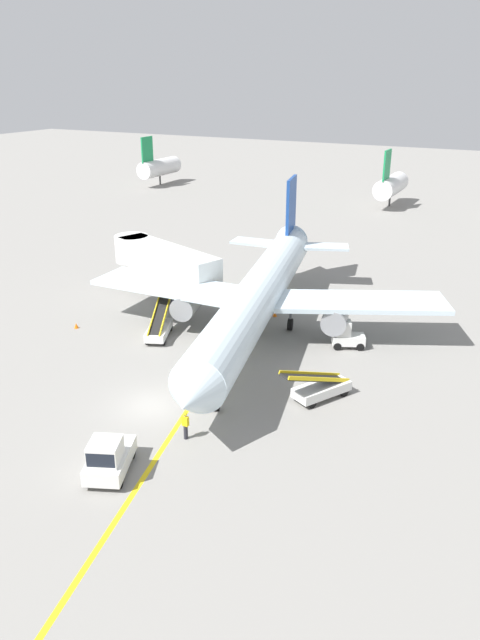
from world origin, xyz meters
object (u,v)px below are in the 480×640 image
(ground_crew_marshaller, at_px, (185,424))
(safety_cone_nose_left, at_px, (275,314))
(safety_cone_nose_right, at_px, (76,326))
(jet_bridge, at_px, (159,258))
(belt_loader_aft_hold, at_px, (320,387))
(baggage_tug_near_wing, at_px, (346,336))
(airliner, at_px, (260,293))
(pushback_tug, at_px, (109,457))
(belt_loader_forward_hold, at_px, (159,327))

(ground_crew_marshaller, bearing_deg, safety_cone_nose_left, 99.50)
(ground_crew_marshaller, distance_m, safety_cone_nose_right, 18.93)
(ground_crew_marshaller, bearing_deg, jet_bridge, 127.59)
(belt_loader_aft_hold, distance_m, ground_crew_marshaller, 9.29)
(jet_bridge, distance_m, safety_cone_nose_right, 10.27)
(baggage_tug_near_wing, bearing_deg, belt_loader_aft_hold, -83.10)
(airliner, bearing_deg, safety_cone_nose_right, -157.46)
(ground_crew_marshaller, bearing_deg, pushback_tug, -110.74)
(safety_cone_nose_left, bearing_deg, belt_loader_forward_hold, -127.64)
(jet_bridge, bearing_deg, belt_loader_forward_hold, -56.34)
(jet_bridge, bearing_deg, belt_loader_aft_hold, -29.82)
(airliner, height_order, safety_cone_nose_right, airliner)
(baggage_tug_near_wing, distance_m, belt_loader_forward_hold, 14.32)
(belt_loader_forward_hold, distance_m, safety_cone_nose_right, 7.12)
(jet_bridge, height_order, safety_cone_nose_right, jet_bridge)
(baggage_tug_near_wing, relative_size, belt_loader_aft_hold, 0.55)
(baggage_tug_near_wing, bearing_deg, ground_crew_marshaller, -104.30)
(baggage_tug_near_wing, distance_m, belt_loader_aft_hold, 8.24)
(ground_crew_marshaller, bearing_deg, belt_loader_forward_hold, 130.15)
(jet_bridge, height_order, baggage_tug_near_wing, jet_bridge)
(airliner, distance_m, pushback_tug, 19.91)
(safety_cone_nose_left, bearing_deg, ground_crew_marshaller, -80.50)
(airliner, bearing_deg, baggage_tug_near_wing, 6.54)
(airliner, relative_size, safety_cone_nose_right, 79.55)
(safety_cone_nose_left, bearing_deg, jet_bridge, -179.48)
(safety_cone_nose_right, bearing_deg, jet_bridge, 80.43)
(safety_cone_nose_right, bearing_deg, safety_cone_nose_left, 36.46)
(pushback_tug, bearing_deg, belt_loader_forward_hold, 116.10)
(pushback_tug, bearing_deg, belt_loader_aft_hold, 61.20)
(safety_cone_nose_left, bearing_deg, safety_cone_nose_right, -143.54)
(pushback_tug, xyz_separation_m, safety_cone_nose_right, (-14.62, 14.09, -0.77))
(belt_loader_forward_hold, height_order, safety_cone_nose_right, belt_loader_forward_hold)
(safety_cone_nose_left, bearing_deg, baggage_tug_near_wing, -24.13)
(jet_bridge, height_order, safety_cone_nose_left, jet_bridge)
(airliner, relative_size, belt_loader_aft_hold, 7.01)
(baggage_tug_near_wing, relative_size, ground_crew_marshaller, 1.60)
(belt_loader_forward_hold, xyz_separation_m, safety_cone_nose_left, (6.21, 8.05, -0.56))
(baggage_tug_near_wing, xyz_separation_m, safety_cone_nose_right, (-20.41, -6.43, -0.71))
(safety_cone_nose_left, distance_m, safety_cone_nose_right, 16.31)
(belt_loader_aft_hold, bearing_deg, belt_loader_forward_hold, 166.83)
(jet_bridge, height_order, ground_crew_marshaller, jet_bridge)
(safety_cone_nose_left, bearing_deg, belt_loader_aft_hold, -54.11)
(airliner, distance_m, ground_crew_marshaller, 15.63)
(jet_bridge, relative_size, belt_loader_forward_hold, 2.55)
(pushback_tug, distance_m, belt_loader_forward_hold, 17.52)
(airliner, relative_size, safety_cone_nose_left, 79.55)
(jet_bridge, height_order, belt_loader_aft_hold, jet_bridge)
(jet_bridge, height_order, pushback_tug, jet_bridge)
(baggage_tug_near_wing, bearing_deg, safety_cone_nose_left, 155.87)
(belt_loader_aft_hold, bearing_deg, ground_crew_marshaller, -123.01)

